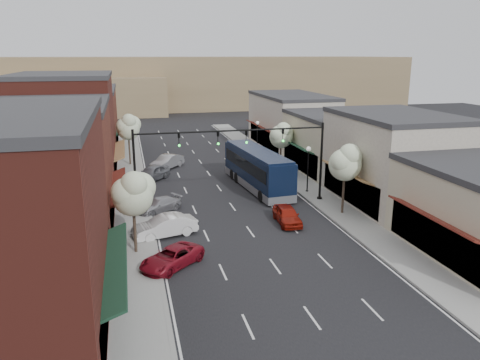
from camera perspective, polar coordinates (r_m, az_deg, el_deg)
ground at (r=32.95m, az=2.17°, el=-7.56°), size 160.00×160.00×0.00m
sidewalk_left at (r=49.38m, az=-13.20°, el=-0.10°), size 2.80×73.00×0.15m
sidewalk_right at (r=52.14m, az=5.56°, el=1.03°), size 2.80×73.00×0.15m
curb_left at (r=49.40m, az=-11.58°, el=-0.00°), size 0.25×73.00×0.17m
curb_right at (r=51.71m, az=4.09°, el=0.95°), size 0.25×73.00×0.17m
bldg_left_midnear at (r=36.62m, az=-22.49°, el=1.27°), size 10.14×14.10×9.40m
bldg_left_midfar at (r=50.12m, az=-20.31°, el=5.81°), size 10.14×14.10×10.90m
bldg_left_far at (r=66.06m, az=-18.73°, el=6.89°), size 10.14×18.10×8.40m
bldg_right_midnear at (r=42.50m, az=18.05°, el=2.43°), size 9.14×12.10×7.90m
bldg_right_midfar at (r=52.99m, az=11.26°, el=4.46°), size 9.14×12.10×6.40m
bldg_right_far at (r=65.72m, az=6.20°, el=7.12°), size 9.14×16.10×7.40m
hill_far at (r=119.72m, az=-9.79°, el=11.69°), size 120.00×30.00×12.00m
hill_near at (r=108.87m, az=-22.67°, el=9.39°), size 50.00×20.00×8.00m
signal_mast_right at (r=40.58m, az=6.83°, el=3.53°), size 8.22×0.46×7.00m
signal_mast_left at (r=38.20m, az=-9.21°, el=2.72°), size 8.22×0.46×7.00m
tree_right_near at (r=38.05m, az=12.80°, el=2.22°), size 2.85×2.65×5.95m
tree_right_far at (r=52.66m, az=5.10°, el=5.54°), size 2.85×2.65×5.43m
tree_left_near at (r=30.39m, az=-12.88°, el=-1.47°), size 2.85×2.65×5.69m
tree_left_far at (r=55.77m, az=-13.44°, el=6.36°), size 2.85×2.65×6.13m
lamp_post_near at (r=43.98m, az=8.31°, el=2.22°), size 0.44×0.44×4.44m
lamp_post_far at (r=60.26m, az=2.13°, el=5.85°), size 0.44×0.44×4.44m
coach_bus at (r=45.34m, az=2.10°, el=1.41°), size 3.82×12.54×3.77m
red_hatchback at (r=36.34m, az=5.77°, el=-4.27°), size 1.83×4.09×1.36m
parked_car_a at (r=29.40m, az=-8.32°, el=-9.33°), size 4.62×4.43×1.22m
parked_car_b at (r=34.09m, az=-9.17°, el=-5.58°), size 4.90×2.72×1.53m
parked_car_c at (r=39.41m, az=-9.83°, el=-3.02°), size 4.26×3.53×1.16m
parked_car_d at (r=49.17m, az=-10.69°, el=0.84°), size 4.38×4.78×1.58m
parked_car_e at (r=54.06m, az=-8.87°, el=2.20°), size 4.32×4.71×1.57m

